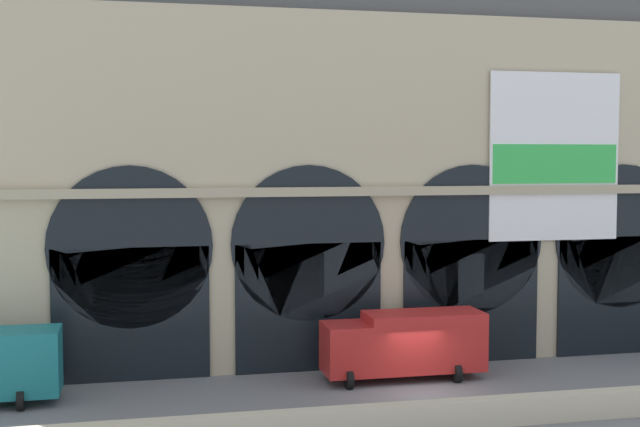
{
  "coord_description": "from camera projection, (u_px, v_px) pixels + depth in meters",
  "views": [
    {
      "loc": [
        -12.2,
        -33.9,
        10.29
      ],
      "look_at": [
        -3.61,
        5.0,
        7.62
      ],
      "focal_mm": 46.79,
      "sensor_mm": 36.0,
      "label": 1
    }
  ],
  "objects": [
    {
      "name": "quay_parapet_wall",
      "position": [
        466.0,
        413.0,
        31.81
      ],
      "size": [
        90.0,
        0.7,
        1.07
      ],
      "primitive_type": "cube",
      "color": "beige",
      "rests_on": "ground"
    },
    {
      "name": "ground_plane",
      "position": [
        425.0,
        394.0,
        36.34
      ],
      "size": [
        200.0,
        200.0,
        0.0
      ],
      "primitive_type": "plane",
      "color": "slate"
    },
    {
      "name": "station_building",
      "position": [
        380.0,
        160.0,
        42.71
      ],
      "size": [
        43.31,
        4.87,
        21.0
      ],
      "color": "#BCAD8C",
      "rests_on": "ground"
    },
    {
      "name": "box_truck_center",
      "position": [
        405.0,
        343.0,
        38.63
      ],
      "size": [
        7.5,
        2.91,
        3.12
      ],
      "color": "red",
      "rests_on": "ground"
    }
  ]
}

